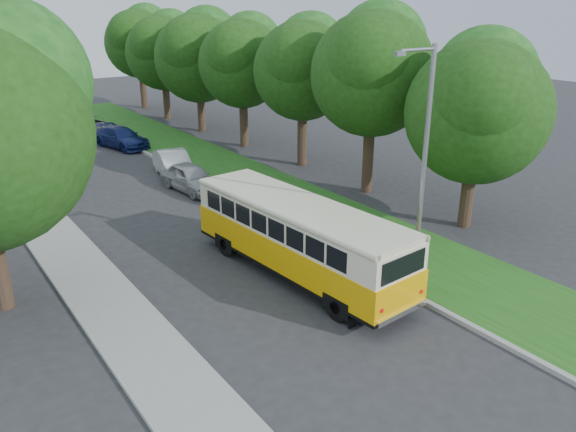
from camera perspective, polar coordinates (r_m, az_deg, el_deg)
ground at (r=19.16m, az=-1.84°, el=-7.58°), size 120.00×120.00×0.00m
curb at (r=24.72m, az=-1.31°, el=-0.60°), size 0.20×70.00×0.15m
grass_verge at (r=26.02m, az=2.97°, el=0.48°), size 4.50×70.00×0.13m
sidewalk at (r=21.59m, az=-20.18°, el=-5.34°), size 2.20×70.00×0.12m
treeline at (r=34.53m, az=-14.68°, el=14.93°), size 24.27×41.91×9.46m
lamppost_near at (r=18.38m, az=13.49°, el=5.29°), size 1.71×0.16×8.00m
lamppost_far at (r=30.83m, az=-26.76°, el=9.34°), size 1.71×0.16×7.50m
warning_sign at (r=27.51m, az=-24.09°, el=3.39°), size 0.56×0.10×2.50m
vintage_bus at (r=19.58m, az=1.09°, el=-2.40°), size 3.08×9.53×2.79m
car_silver at (r=29.34m, az=-9.86°, el=3.88°), size 2.04×4.25×1.40m
car_white at (r=31.90m, az=-11.53°, el=5.17°), size 2.27×4.54×1.43m
car_blue at (r=39.40m, az=-16.55°, el=7.64°), size 2.88×4.92×1.34m
car_grey at (r=43.38m, az=-19.52°, el=8.56°), size 3.87×5.81×1.48m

